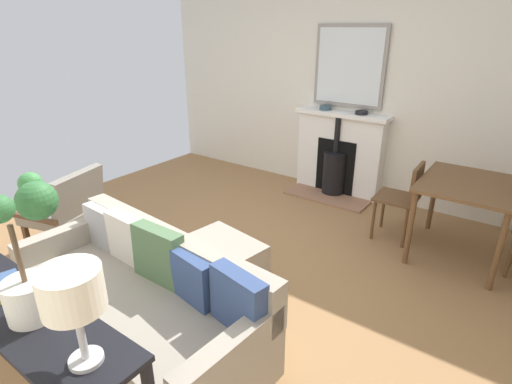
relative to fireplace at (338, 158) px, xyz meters
The scene contains 14 objects.
ground_plane 2.40m from the fireplace, ahead, with size 5.08×5.37×0.01m, color olive.
wall_left 0.94m from the fireplace, 142.94° to the right, with size 0.12×5.37×2.78m, color silver.
fireplace is the anchor object (origin of this frame).
mirror_over_mantel 1.14m from the fireplace, behind, with size 0.04×0.90×0.95m.
mantel_bowl_near 0.67m from the fireplace, 94.27° to the right, with size 0.15×0.15×0.05m.
mantel_bowl_far 0.66m from the fireplace, 94.10° to the left, with size 0.16×0.16×0.04m.
sofa 3.31m from the fireplace, ahead, with size 0.95×1.97×0.84m.
ottoman 2.45m from the fireplace, ahead, with size 0.66×0.75×0.37m.
armchair_accent 3.22m from the fireplace, 28.27° to the right, with size 0.80×0.74×0.81m.
console_table 4.04m from the fireplace, ahead, with size 0.37×1.63×0.80m.
table_lamp_far_end 4.15m from the fireplace, 10.19° to the left, with size 0.24×0.24×0.44m.
potted_plant 4.09m from the fireplace, ahead, with size 0.42×0.46×0.70m.
dining_table 1.82m from the fireplace, 64.28° to the left, with size 0.94×0.80×0.76m.
dining_chair_near_fireplace 1.34m from the fireplace, 54.22° to the left, with size 0.41×0.41×0.83m.
Camera 1 is at (2.29, 2.17, 2.07)m, focal length 27.94 mm.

